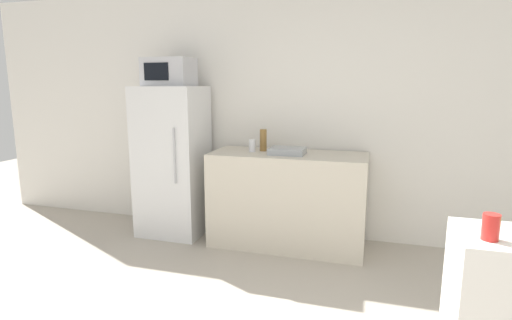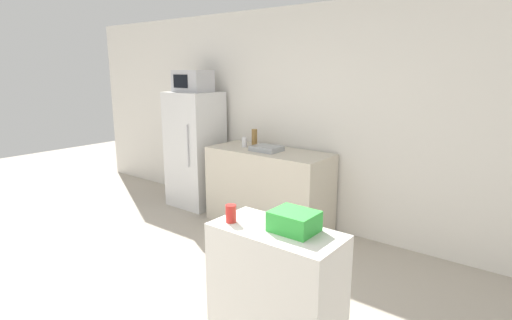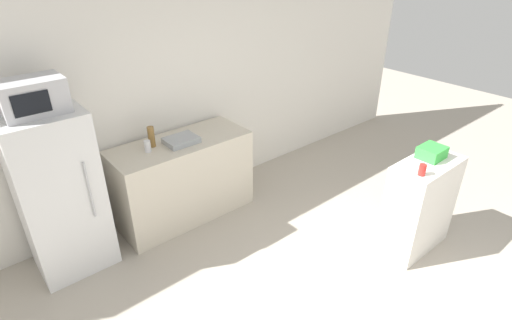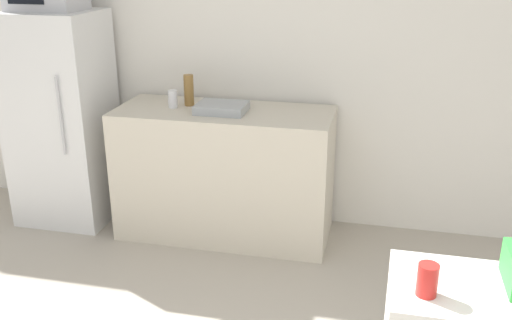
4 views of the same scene
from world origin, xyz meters
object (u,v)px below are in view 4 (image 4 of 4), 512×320
refrigerator (62,119)px  bottle_short (173,99)px  bottle_tall (189,90)px  jar (427,280)px

refrigerator → bottle_short: refrigerator is taller
refrigerator → bottle_tall: (0.98, 0.08, 0.26)m
refrigerator → bottle_tall: size_ratio=7.18×
refrigerator → jar: 3.26m
bottle_short → jar: size_ratio=1.16×
refrigerator → bottle_tall: bearing=4.6°
bottle_tall → bottle_short: bearing=-137.4°
refrigerator → jar: size_ratio=14.93×
bottle_tall → bottle_short: 0.13m
bottle_short → bottle_tall: bearing=42.6°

